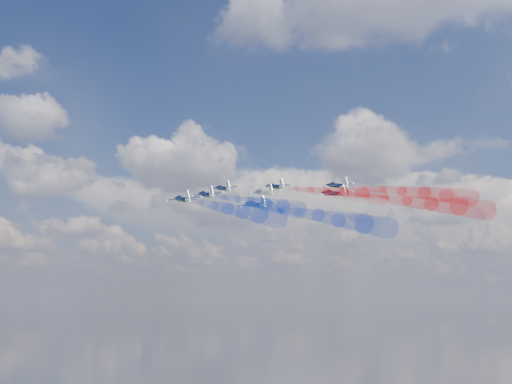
% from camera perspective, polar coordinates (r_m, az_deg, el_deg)
% --- Properties ---
extents(jet_lead, '(14.21, 14.12, 6.67)m').
position_cam_1_polar(jet_lead, '(173.90, -3.06, 0.34)').
color(jet_lead, black).
extents(trail_lead, '(34.08, 29.71, 12.97)m').
position_cam_1_polar(trail_lead, '(150.68, 0.86, -0.18)').
color(trail_lead, white).
extents(jet_inner_left, '(14.21, 14.12, 6.67)m').
position_cam_1_polar(jet_inner_left, '(158.52, -4.61, -0.23)').
color(jet_inner_left, black).
extents(trail_inner_left, '(34.08, 29.71, 12.97)m').
position_cam_1_polar(trail_inner_left, '(135.04, -0.51, -0.91)').
color(trail_inner_left, '#1737C9').
extents(jet_inner_right, '(14.21, 14.12, 6.67)m').
position_cam_1_polar(jet_inner_right, '(170.02, 1.78, 0.52)').
color(jet_inner_right, black).
extents(trail_inner_right, '(34.08, 29.71, 12.97)m').
position_cam_1_polar(trail_inner_right, '(147.90, 6.53, 0.01)').
color(trail_inner_right, red).
extents(jet_outer_left, '(14.21, 14.12, 6.67)m').
position_cam_1_polar(jet_outer_left, '(145.10, -6.79, -0.67)').
color(jet_outer_left, black).
extents(trail_outer_left, '(34.08, 29.71, 12.97)m').
position_cam_1_polar(trail_outer_left, '(121.26, -2.65, -1.51)').
color(trail_outer_left, '#1737C9').
extents(jet_center_third, '(14.21, 14.12, 6.67)m').
position_cam_1_polar(jet_center_third, '(153.46, 0.73, -0.05)').
color(jet_center_third, black).
extents(trail_center_third, '(34.08, 29.71, 12.97)m').
position_cam_1_polar(trail_center_third, '(131.17, 5.90, -0.72)').
color(trail_center_third, white).
extents(jet_outer_right, '(14.21, 14.12, 6.67)m').
position_cam_1_polar(jet_outer_right, '(162.84, 7.52, 0.59)').
color(jet_outer_right, black).
extents(trail_outer_right, '(34.08, 29.71, 12.97)m').
position_cam_1_polar(trail_outer_right, '(142.28, 13.34, 0.08)').
color(trail_outer_right, red).
extents(jet_rear_left, '(14.21, 14.12, 6.67)m').
position_cam_1_polar(jet_rear_left, '(137.35, -0.05, -1.20)').
color(jet_rear_left, black).
extents(trail_rear_left, '(34.08, 29.71, 12.97)m').
position_cam_1_polar(trail_rear_left, '(114.99, 5.71, -2.18)').
color(trail_rear_left, '#1737C9').
extents(jet_rear_right, '(14.21, 14.12, 6.67)m').
position_cam_1_polar(jet_rear_right, '(146.79, 7.20, -0.14)').
color(jet_rear_right, black).
extents(trail_rear_right, '(34.08, 29.71, 12.97)m').
position_cam_1_polar(trail_rear_right, '(126.26, 13.72, -0.85)').
color(trail_rear_right, red).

